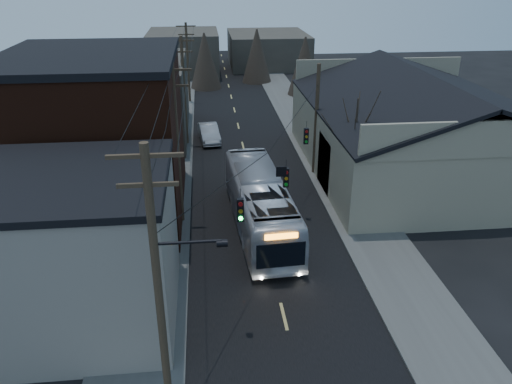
% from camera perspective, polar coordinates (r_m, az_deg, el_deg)
% --- Properties ---
extents(road_surface, '(9.00, 110.00, 0.02)m').
position_cam_1_polar(road_surface, '(43.34, -1.29, 4.45)').
color(road_surface, black).
rests_on(road_surface, ground).
extents(sidewalk_left, '(4.00, 110.00, 0.12)m').
position_cam_1_polar(sidewalk_left, '(43.32, -9.91, 4.14)').
color(sidewalk_left, '#474744').
rests_on(sidewalk_left, ground).
extents(sidewalk_right, '(4.00, 110.00, 0.12)m').
position_cam_1_polar(sidewalk_right, '(44.29, 7.15, 4.78)').
color(sidewalk_right, '#474744').
rests_on(sidewalk_right, ground).
extents(building_clapboard, '(8.00, 8.00, 7.00)m').
position_cam_1_polar(building_clapboard, '(23.41, -19.46, -6.46)').
color(building_clapboard, gray).
rests_on(building_clapboard, ground).
extents(building_brick, '(10.00, 12.00, 10.00)m').
position_cam_1_polar(building_brick, '(32.83, -17.61, 5.73)').
color(building_brick, black).
rests_on(building_brick, ground).
extents(building_left_far, '(9.00, 14.00, 7.00)m').
position_cam_1_polar(building_left_far, '(48.33, -13.43, 10.28)').
color(building_left_far, '#38342D').
rests_on(building_left_far, ground).
extents(warehouse, '(16.16, 20.60, 7.73)m').
position_cam_1_polar(warehouse, '(40.96, 17.83, 6.00)').
color(warehouse, gray).
rests_on(warehouse, ground).
extents(building_far_left, '(10.00, 12.00, 6.00)m').
position_cam_1_polar(building_far_left, '(76.51, -8.24, 15.49)').
color(building_far_left, '#38342D').
rests_on(building_far_left, ground).
extents(building_far_right, '(12.00, 14.00, 5.00)m').
position_cam_1_polar(building_far_right, '(82.12, 1.34, 16.00)').
color(building_far_right, '#38342D').
rests_on(building_far_right, ground).
extents(bare_tree, '(0.40, 0.40, 7.20)m').
position_cam_1_polar(bare_tree, '(34.02, 11.10, 4.60)').
color(bare_tree, black).
rests_on(bare_tree, ground).
extents(utility_lines, '(11.24, 45.28, 10.50)m').
position_cam_1_polar(utility_lines, '(36.10, -5.57, 8.39)').
color(utility_lines, '#382B1E').
rests_on(utility_lines, ground).
extents(bus, '(3.63, 12.51, 3.44)m').
position_cam_1_polar(bus, '(30.38, 0.47, -1.30)').
color(bus, '#B7BBC4').
rests_on(bus, ground).
extents(parked_car, '(2.15, 4.87, 1.55)m').
position_cam_1_polar(parked_car, '(46.35, -5.40, 6.72)').
color(parked_car, '#A8A9AF').
rests_on(parked_car, ground).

